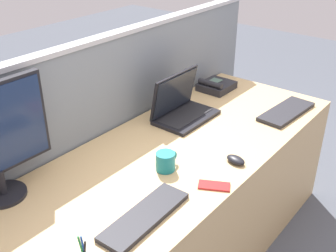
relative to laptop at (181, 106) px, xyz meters
The scene contains 9 objects.
desk 0.57m from the laptop, 146.95° to the right, with size 2.14×0.81×0.72m, color tan.
cubicle_divider 0.43m from the laptop, 142.29° to the left, with size 2.55×0.08×1.23m.
laptop is the anchor object (origin of this frame).
desk_phone 0.48m from the laptop, ahead, with size 0.22×0.19×0.08m.
keyboard_main 0.91m from the laptop, 151.93° to the right, with size 0.42×0.13×0.02m, color #232328.
keyboard_spare 0.63m from the laptop, 46.97° to the right, with size 0.42×0.16×0.02m, color #232328.
computer_mouse_right_hand 0.55m from the laptop, 114.43° to the right, with size 0.06×0.10×0.03m, color black.
cell_phone_red_case 0.69m from the laptop, 130.85° to the right, with size 0.06×0.14×0.01m, color #B22323.
coffee_mug 0.55m from the laptop, 150.29° to the right, with size 0.13×0.09×0.09m.
Camera 1 is at (-1.41, -1.08, 1.80)m, focal length 44.07 mm.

